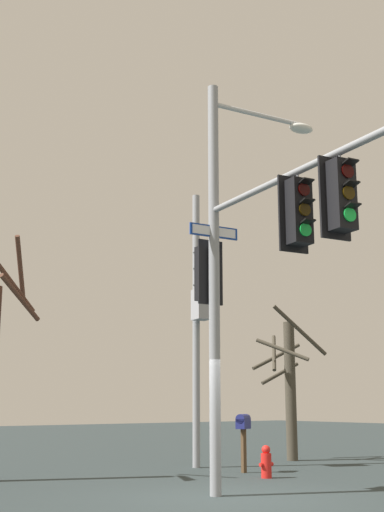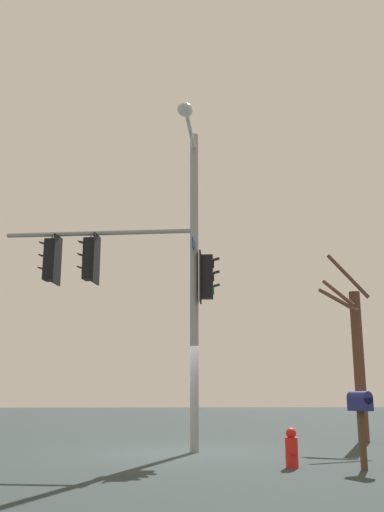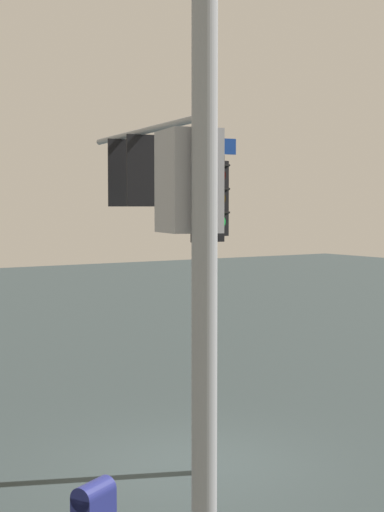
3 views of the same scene
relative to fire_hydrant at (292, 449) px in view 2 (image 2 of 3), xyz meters
name	(u,v)px [view 2 (image 2 of 3)]	position (x,y,z in m)	size (l,w,h in m)	color
ground_plane	(179,453)	(2.90, 2.07, -0.34)	(80.00, 80.00, 0.00)	#2A3334
main_signal_pole_assembly	(149,260)	(2.91, 2.86, 4.33)	(3.37, 5.62, 8.15)	gray
fire_hydrant	(292,449)	(0.00, 0.00, 0.00)	(0.38, 0.24, 0.73)	red
mailbox	(360,408)	(-0.41, -1.24, 0.76)	(0.50, 0.41, 1.41)	#4C3823
bare_tree_across_street	(357,356)	(5.36, -3.19, 2.09)	(1.38, 1.25, 5.45)	brown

